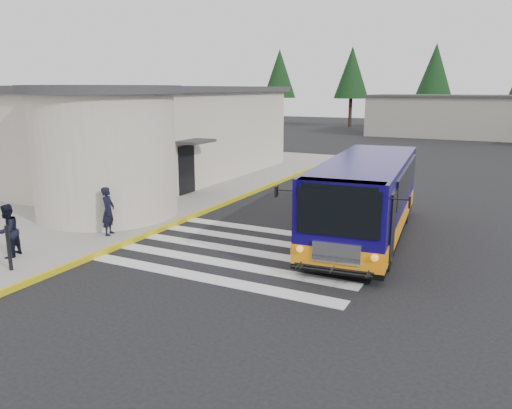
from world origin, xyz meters
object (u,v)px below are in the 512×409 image
at_px(transit_bus, 365,201).
at_px(pedestrian_a, 108,211).
at_px(pedestrian_b, 8,231).
at_px(bollard, 9,248).

xyz_separation_m(transit_bus, pedestrian_a, (-7.46, -3.86, -0.31)).
bearing_deg(pedestrian_b, bollard, 33.50).
distance_m(pedestrian_a, pedestrian_b, 3.13).
distance_m(transit_bus, pedestrian_a, 8.40).
relative_size(transit_bus, pedestrian_b, 6.16).
bearing_deg(pedestrian_b, pedestrian_a, 142.29).
bearing_deg(bollard, transit_bus, 45.37).
height_order(transit_bus, pedestrian_b, transit_bus).
bearing_deg(transit_bus, pedestrian_a, -157.82).
relative_size(pedestrian_a, bollard, 1.30).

